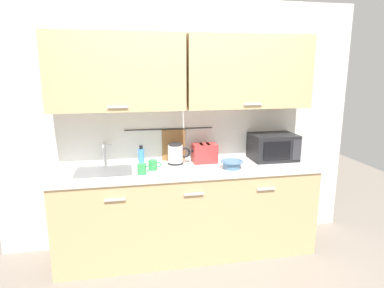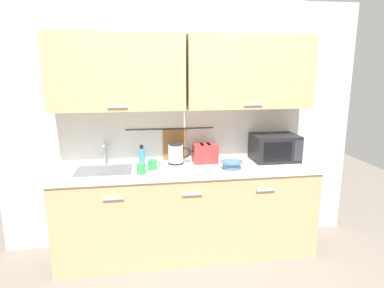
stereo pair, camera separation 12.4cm
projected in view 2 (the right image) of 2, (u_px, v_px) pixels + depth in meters
name	position (u px, v px, depth m)	size (l,w,h in m)	color
ground	(192.00, 268.00, 3.16)	(8.00, 8.00, 0.00)	slate
counter_unit	(186.00, 210.00, 3.35)	(2.53, 0.64, 0.90)	tan
back_wall_assembly	(184.00, 100.00, 3.34)	(3.70, 0.41, 2.50)	silver
sink_faucet	(105.00, 150.00, 3.32)	(0.09, 0.17, 0.22)	#B2B5BA
microwave	(275.00, 148.00, 3.46)	(0.46, 0.35, 0.27)	black
electric_kettle	(176.00, 154.00, 3.35)	(0.23, 0.16, 0.21)	black
dish_soap_bottle	(142.00, 156.00, 3.33)	(0.06, 0.06, 0.20)	#3F8CD8
mug_near_sink	(141.00, 169.00, 3.04)	(0.12, 0.08, 0.09)	green
mixing_bowl	(232.00, 164.00, 3.18)	(0.21, 0.21, 0.08)	#4C7093
toaster	(205.00, 153.00, 3.39)	(0.26, 0.17, 0.19)	red
mug_by_kettle	(153.00, 165.00, 3.16)	(0.12, 0.08, 0.09)	green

